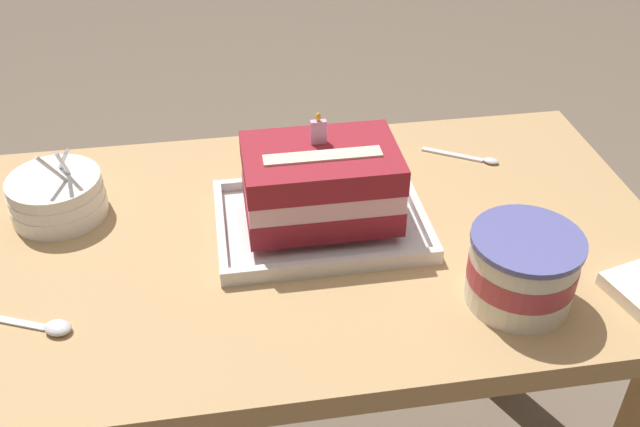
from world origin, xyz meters
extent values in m
cube|color=tan|center=(0.00, 0.00, 0.67)|extent=(1.02, 0.61, 0.04)
cube|color=tan|center=(-0.45, 0.24, 0.32)|extent=(0.06, 0.06, 0.65)
cube|color=tan|center=(0.45, 0.24, 0.32)|extent=(0.06, 0.06, 0.65)
cube|color=silver|center=(0.01, 0.02, 0.69)|extent=(0.31, 0.23, 0.01)
cube|color=silver|center=(0.01, -0.09, 0.70)|extent=(0.31, 0.01, 0.02)
cube|color=silver|center=(0.01, 0.12, 0.70)|extent=(0.31, 0.01, 0.02)
cube|color=silver|center=(-0.14, 0.02, 0.70)|extent=(0.01, 0.20, 0.02)
cube|color=silver|center=(0.15, 0.02, 0.70)|extent=(0.01, 0.20, 0.02)
cube|color=maroon|center=(0.01, 0.02, 0.73)|extent=(0.22, 0.15, 0.04)
cube|color=beige|center=(0.01, 0.02, 0.76)|extent=(0.22, 0.15, 0.03)
cube|color=maroon|center=(0.01, 0.02, 0.80)|extent=(0.22, 0.15, 0.04)
cube|color=beige|center=(0.01, 0.00, 0.82)|extent=(0.16, 0.03, 0.00)
cube|color=#E099C6|center=(0.01, 0.04, 0.83)|extent=(0.02, 0.01, 0.03)
ellipsoid|color=yellow|center=(0.01, 0.04, 0.86)|extent=(0.01, 0.01, 0.01)
cylinder|color=white|center=(-0.38, 0.11, 0.70)|extent=(0.14, 0.14, 0.03)
cylinder|color=white|center=(-0.38, 0.11, 0.72)|extent=(0.14, 0.14, 0.03)
cylinder|color=white|center=(-0.38, 0.11, 0.73)|extent=(0.14, 0.14, 0.03)
cylinder|color=silver|center=(-0.36, 0.12, 0.77)|extent=(0.04, 0.06, 0.07)
cylinder|color=silver|center=(-0.36, 0.11, 0.77)|extent=(0.01, 0.06, 0.08)
cylinder|color=silver|center=(-0.37, 0.09, 0.77)|extent=(0.05, 0.04, 0.08)
cylinder|color=silver|center=(0.23, -0.18, 0.73)|extent=(0.14, 0.14, 0.09)
cylinder|color=#B23D47|center=(0.23, -0.18, 0.74)|extent=(0.14, 0.14, 0.03)
cylinder|color=#55569A|center=(0.23, -0.18, 0.78)|extent=(0.14, 0.14, 0.01)
ellipsoid|color=silver|center=(0.32, 0.15, 0.69)|extent=(0.03, 0.03, 0.01)
cube|color=silver|center=(0.26, 0.18, 0.69)|extent=(0.10, 0.06, 0.00)
ellipsoid|color=silver|center=(-0.35, -0.15, 0.69)|extent=(0.04, 0.04, 0.01)
cube|color=silver|center=(-0.42, -0.12, 0.69)|extent=(0.10, 0.05, 0.00)
camera|label=1|loc=(-0.13, -0.83, 1.34)|focal=40.65mm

